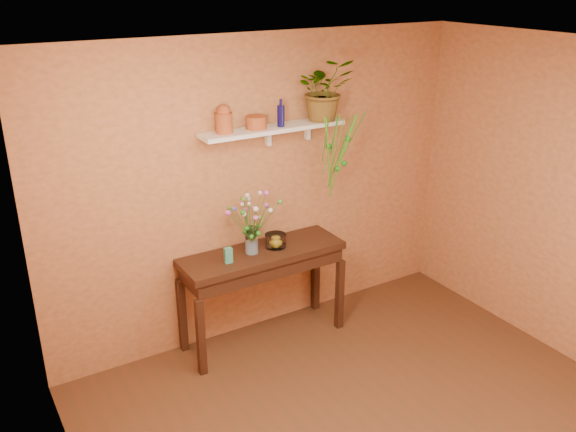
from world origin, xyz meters
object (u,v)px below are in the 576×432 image
at_px(terracotta_jug, 224,120).
at_px(glass_vase, 252,242).
at_px(blue_bottle, 281,115).
at_px(bouquet, 251,213).
at_px(sideboard, 263,264).
at_px(spider_plant, 325,89).
at_px(glass_bowl, 276,241).

bearing_deg(terracotta_jug, glass_vase, -40.04).
height_order(blue_bottle, bouquet, blue_bottle).
xyz_separation_m(sideboard, blue_bottle, (0.25, 0.10, 1.27)).
distance_m(spider_plant, glass_vase, 1.45).
distance_m(blue_bottle, spider_plant, 0.47).
distance_m(bouquet, glass_bowl, 0.41).
relative_size(sideboard, terracotta_jug, 6.35).
distance_m(glass_vase, bouquet, 0.28).
height_order(sideboard, bouquet, bouquet).
xyz_separation_m(blue_bottle, spider_plant, (0.44, 0.01, 0.17)).
bearing_deg(blue_bottle, bouquet, -163.72).
bearing_deg(bouquet, terracotta_jug, 136.29).
bearing_deg(sideboard, terracotta_jug, 151.75).
xyz_separation_m(sideboard, spider_plant, (0.69, 0.10, 1.45)).
xyz_separation_m(terracotta_jug, blue_bottle, (0.50, -0.04, -0.02)).
bearing_deg(spider_plant, sideboard, -171.48).
xyz_separation_m(terracotta_jug, bouquet, (0.15, -0.14, -0.78)).
relative_size(sideboard, glass_bowl, 7.68).
relative_size(sideboard, bouquet, 2.91).
distance_m(spider_plant, glass_bowl, 1.38).
height_order(glass_vase, bouquet, bouquet).
bearing_deg(terracotta_jug, spider_plant, -2.04).
distance_m(terracotta_jug, glass_vase, 1.08).
bearing_deg(bouquet, spider_plant, 7.90).
height_order(spider_plant, glass_bowl, spider_plant).
xyz_separation_m(sideboard, bouquet, (-0.10, -0.01, 0.51)).
bearing_deg(glass_bowl, glass_vase, -177.59).
height_order(blue_bottle, glass_vase, blue_bottle).
xyz_separation_m(glass_vase, glass_bowl, (0.24, 0.01, -0.05)).
bearing_deg(glass_bowl, blue_bottle, 36.79).
relative_size(terracotta_jug, blue_bottle, 0.99).
relative_size(glass_vase, bouquet, 0.47).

